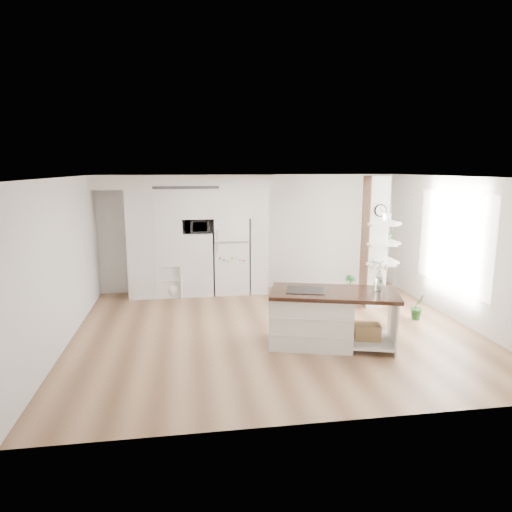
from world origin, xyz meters
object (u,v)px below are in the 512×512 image
at_px(bookshelf, 171,283).
at_px(floor_plant_a, 418,307).
at_px(refrigerator, 231,255).
at_px(kitchen_island, 319,317).

bearing_deg(bookshelf, floor_plant_a, -13.24).
xyz_separation_m(bookshelf, floor_plant_a, (4.69, -2.28, -0.07)).
relative_size(refrigerator, bookshelf, 2.36).
bearing_deg(bookshelf, refrigerator, 20.57).
height_order(refrigerator, kitchen_island, refrigerator).
bearing_deg(floor_plant_a, kitchen_island, -157.42).
height_order(refrigerator, floor_plant_a, refrigerator).
bearing_deg(kitchen_island, floor_plant_a, 38.73).
xyz_separation_m(kitchen_island, floor_plant_a, (2.23, 0.93, -0.23)).
height_order(bookshelf, floor_plant_a, bookshelf).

